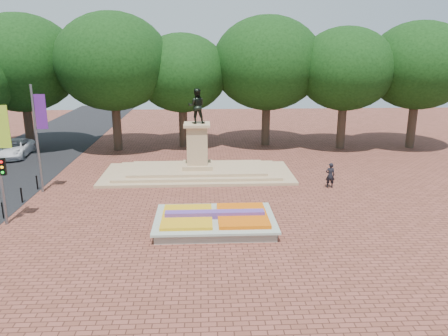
# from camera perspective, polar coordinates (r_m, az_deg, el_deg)

# --- Properties ---
(ground) EXTENTS (90.00, 90.00, 0.00)m
(ground) POSITION_cam_1_polar(r_m,az_deg,el_deg) (25.15, -3.62, -6.00)
(ground) COLOR brown
(ground) RESTS_ON ground
(flower_bed) EXTENTS (6.30, 4.30, 0.91)m
(flower_bed) POSITION_cam_1_polar(r_m,az_deg,el_deg) (23.16, -1.14, -6.89)
(flower_bed) COLOR gray
(flower_bed) RESTS_ON ground
(monument) EXTENTS (14.00, 6.00, 6.40)m
(monument) POSITION_cam_1_polar(r_m,az_deg,el_deg) (32.50, -3.48, 0.59)
(monument) COLOR tan
(monument) RESTS_ON ground
(tree_row_back) EXTENTS (44.80, 8.80, 10.43)m
(tree_row_back) POSITION_cam_1_polar(r_m,az_deg,el_deg) (41.55, -0.18, 11.92)
(tree_row_back) COLOR #33261B
(tree_row_back) RESTS_ON ground
(van) EXTENTS (3.03, 5.57, 1.48)m
(van) POSITION_cam_1_polar(r_m,az_deg,el_deg) (42.26, -25.77, 2.33)
(van) COLOR white
(van) RESTS_ON ground
(pedestrian) EXTENTS (0.65, 0.45, 1.73)m
(pedestrian) POSITION_cam_1_polar(r_m,az_deg,el_deg) (30.36, 13.70, -0.93)
(pedestrian) COLOR black
(pedestrian) RESTS_ON ground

